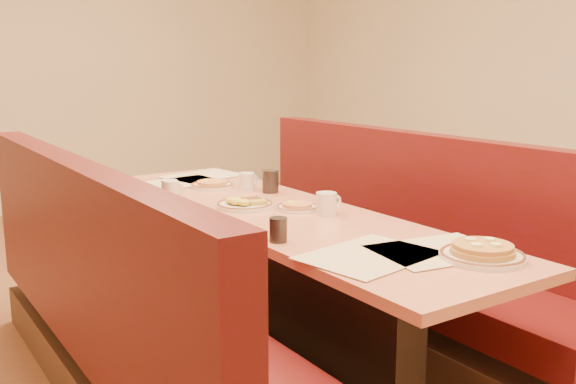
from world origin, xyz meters
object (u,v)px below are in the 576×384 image
diner_table (278,289)px  soda_tumbler_near (278,230)px  eggs_plate (244,204)px  coffee_mug_d (170,188)px  booth_left (125,327)px  booth_right (394,265)px  coffee_mug_c (247,181)px  coffee_mug_b (171,189)px  soda_tumbler_mid (270,181)px  coffee_mug_a (327,203)px  pancake_plate (482,253)px

diner_table → soda_tumbler_near: bearing=-122.4°
eggs_plate → coffee_mug_d: 0.46m
eggs_plate → booth_left: bearing=-167.5°
booth_right → coffee_mug_c: bearing=139.9°
coffee_mug_b → soda_tumbler_mid: soda_tumbler_mid is taller
diner_table → eggs_plate: (-0.09, 0.14, 0.39)m
diner_table → eggs_plate: 0.43m
coffee_mug_b → soda_tumbler_near: 0.99m
coffee_mug_a → soda_tumbler_mid: (0.06, 0.56, 0.01)m
booth_right → pancake_plate: (-0.56, -1.01, 0.41)m
coffee_mug_b → pancake_plate: bearing=-98.4°
coffee_mug_b → soda_tumbler_mid: 0.51m
diner_table → coffee_mug_b: coffee_mug_b is taller
eggs_plate → soda_tumbler_near: soda_tumbler_near is taller
booth_left → booth_right: same height
booth_left → coffee_mug_c: bearing=30.1°
diner_table → coffee_mug_a: bearing=-52.5°
booth_left → soda_tumbler_near: (0.45, -0.44, 0.43)m
coffee_mug_b → soda_tumbler_mid: bearing=-44.7°
booth_left → eggs_plate: 0.77m
pancake_plate → coffee_mug_d: bearing=106.1°
coffee_mug_c → soda_tumbler_mid: bearing=-71.3°
booth_left → eggs_plate: booth_left is taller
booth_right → soda_tumbler_near: (-1.01, -0.44, 0.43)m
eggs_plate → pancake_plate: bearing=-77.0°
booth_right → pancake_plate: size_ratio=8.63×
pancake_plate → soda_tumbler_near: soda_tumbler_near is taller
coffee_mug_c → soda_tumbler_near: 1.03m
coffee_mug_b → soda_tumbler_near: bearing=-114.8°
coffee_mug_c → diner_table: bearing=-112.0°
pancake_plate → eggs_plate: bearing=103.0°
booth_right → pancake_plate: 1.23m
diner_table → coffee_mug_b: size_ratio=23.90×
soda_tumbler_near → soda_tumbler_mid: soda_tumbler_mid is taller
booth_right → coffee_mug_d: booth_right is taller
booth_left → coffee_mug_b: size_ratio=23.90×
diner_table → coffee_mug_d: 0.75m
booth_right → coffee_mug_b: size_ratio=23.90×
coffee_mug_b → eggs_plate: bearing=-89.6°
diner_table → soda_tumbler_near: (-0.28, -0.44, 0.42)m
coffee_mug_b → coffee_mug_a: bearing=-84.8°
booth_right → coffee_mug_c: booth_right is taller
booth_right → soda_tumbler_mid: bearing=145.1°
booth_right → soda_tumbler_mid: (-0.53, 0.37, 0.45)m
booth_left → coffee_mug_a: (0.87, -0.19, 0.44)m
pancake_plate → coffee_mug_a: coffee_mug_a is taller
soda_tumbler_mid → eggs_plate: bearing=-141.5°
booth_left → soda_tumbler_near: booth_left is taller
coffee_mug_c → soda_tumbler_near: (-0.42, -0.94, -0.00)m
booth_left → coffee_mug_a: bearing=-12.0°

